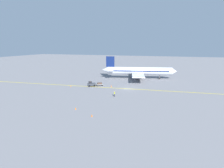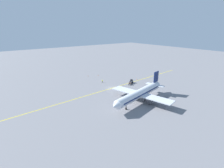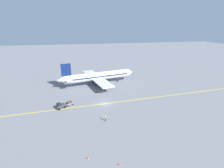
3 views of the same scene
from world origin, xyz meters
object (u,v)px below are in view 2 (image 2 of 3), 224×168
at_px(airplane_at_gate, 140,93).
at_px(baggage_tug_dark, 131,81).
at_px(traffic_cone_by_wingtip, 137,79).
at_px(traffic_cone_far_edge, 98,75).
at_px(traffic_cone_mid_apron, 88,76).
at_px(traffic_cone_near_nose, 123,86).
at_px(ground_crew_worker, 102,81).
at_px(baggage_cart_trailing, 130,83).

distance_m(airplane_at_gate, baggage_tug_dark, 26.22).
distance_m(traffic_cone_by_wingtip, traffic_cone_far_edge, 25.59).
height_order(airplane_at_gate, traffic_cone_far_edge, airplane_at_gate).
relative_size(traffic_cone_mid_apron, traffic_cone_far_edge, 1.00).
bearing_deg(airplane_at_gate, traffic_cone_far_edge, -10.21).
bearing_deg(traffic_cone_by_wingtip, baggage_tug_dark, 112.38).
height_order(traffic_cone_near_nose, traffic_cone_far_edge, same).
bearing_deg(traffic_cone_mid_apron, traffic_cone_far_edge, -116.67).
xyz_separation_m(ground_crew_worker, traffic_cone_mid_apron, (16.69, -0.27, -0.63)).
bearing_deg(traffic_cone_near_nose, traffic_cone_by_wingtip, -72.18).
relative_size(airplane_at_gate, ground_crew_worker, 21.00).
bearing_deg(baggage_tug_dark, traffic_cone_by_wingtip, -67.62).
height_order(baggage_tug_dark, traffic_cone_near_nose, baggage_tug_dark).
relative_size(airplane_at_gate, traffic_cone_by_wingtip, 64.15).
bearing_deg(ground_crew_worker, baggage_cart_trailing, -141.03).
bearing_deg(traffic_cone_by_wingtip, traffic_cone_far_edge, 33.57).
xyz_separation_m(airplane_at_gate, traffic_cone_mid_apron, (48.63, -2.44, -3.43)).
bearing_deg(baggage_cart_trailing, airplane_at_gate, 147.86).
distance_m(traffic_cone_mid_apron, traffic_cone_by_wingtip, 31.38).
distance_m(traffic_cone_near_nose, traffic_cone_by_wingtip, 15.87).
relative_size(traffic_cone_near_nose, traffic_cone_mid_apron, 1.00).
relative_size(baggage_cart_trailing, traffic_cone_by_wingtip, 5.34).
bearing_deg(baggage_cart_trailing, traffic_cone_near_nose, 89.42).
height_order(traffic_cone_mid_apron, traffic_cone_far_edge, same).
distance_m(traffic_cone_mid_apron, traffic_cone_far_edge, 6.48).
bearing_deg(traffic_cone_by_wingtip, airplane_at_gate, 137.47).
relative_size(traffic_cone_near_nose, traffic_cone_by_wingtip, 1.00).
relative_size(baggage_tug_dark, traffic_cone_by_wingtip, 6.04).
bearing_deg(traffic_cone_by_wingtip, traffic_cone_near_nose, 107.82).
distance_m(airplane_at_gate, baggage_cart_trailing, 23.21).
bearing_deg(traffic_cone_near_nose, baggage_cart_trailing, -90.58).
bearing_deg(traffic_cone_mid_apron, traffic_cone_by_wingtip, -140.54).
height_order(traffic_cone_near_nose, traffic_cone_mid_apron, same).
distance_m(traffic_cone_near_nose, traffic_cone_mid_apron, 29.48).
bearing_deg(baggage_cart_trailing, baggage_tug_dark, -55.74).
xyz_separation_m(traffic_cone_by_wingtip, traffic_cone_far_edge, (21.32, 14.15, 0.00)).
xyz_separation_m(baggage_tug_dark, ground_crew_worker, (10.59, 12.79, 0.01)).
bearing_deg(airplane_at_gate, ground_crew_worker, -3.90).
distance_m(airplane_at_gate, traffic_cone_near_nose, 21.13).
bearing_deg(baggage_tug_dark, airplane_at_gate, 144.96).
relative_size(baggage_tug_dark, traffic_cone_mid_apron, 6.04).
distance_m(traffic_cone_near_nose, traffic_cone_far_edge, 26.20).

